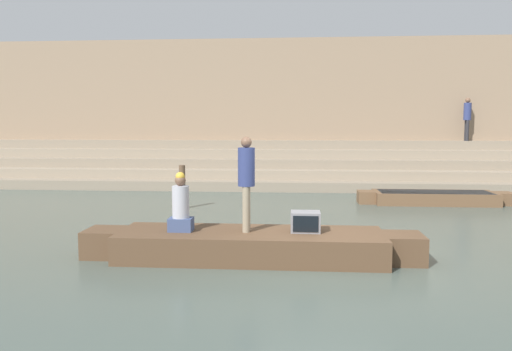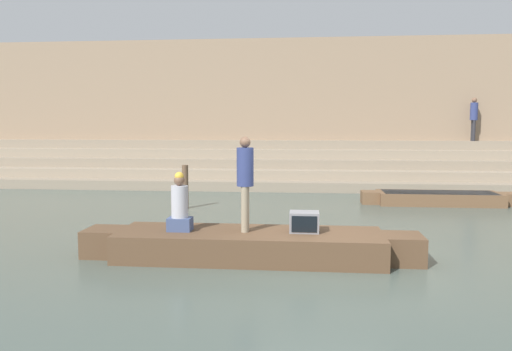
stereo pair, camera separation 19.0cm
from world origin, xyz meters
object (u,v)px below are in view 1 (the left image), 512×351
object	(u,v)px
person_standing	(246,177)
person_on_steps	(467,116)
rowboat_main	(251,244)
mooring_post	(182,187)
tv_set	(305,222)
person_rowing	(181,207)
moored_boat_shore	(434,197)

from	to	relation	value
person_standing	person_on_steps	world-z (taller)	person_on_steps
rowboat_main	person_standing	bearing A→B (deg)	159.75
person_standing	mooring_post	world-z (taller)	person_standing
rowboat_main	tv_set	distance (m)	1.07
mooring_post	person_on_steps	size ratio (longest dim) A/B	0.72
person_standing	person_rowing	size ratio (longest dim) A/B	1.59
tv_set	person_standing	bearing A→B (deg)	-172.21
person_rowing	mooring_post	distance (m)	5.45
person_rowing	person_on_steps	size ratio (longest dim) A/B	0.61
person_standing	mooring_post	size ratio (longest dim) A/B	1.35
person_standing	mooring_post	bearing A→B (deg)	101.58
rowboat_main	moored_boat_shore	xyz separation A→B (m)	(5.07, 6.76, -0.06)
rowboat_main	person_rowing	size ratio (longest dim) A/B	5.68
person_standing	tv_set	size ratio (longest dim) A/B	3.26
tv_set	person_on_steps	size ratio (longest dim) A/B	0.30
rowboat_main	person_rowing	xyz separation A→B (m)	(-1.27, -0.04, 0.68)
rowboat_main	person_on_steps	xyz separation A→B (m)	(7.81, 12.37, 2.53)
rowboat_main	person_standing	distance (m)	1.24
rowboat_main	mooring_post	size ratio (longest dim) A/B	4.83
mooring_post	person_rowing	bearing A→B (deg)	-77.29
person_rowing	person_on_steps	xyz separation A→B (m)	(9.08, 12.42, 1.85)
moored_boat_shore	person_standing	bearing A→B (deg)	-132.05
person_rowing	person_on_steps	distance (m)	15.49
person_on_steps	moored_boat_shore	bearing A→B (deg)	-13.16
person_rowing	rowboat_main	bearing A→B (deg)	-3.61
person_on_steps	person_standing	bearing A→B (deg)	-19.73
rowboat_main	person_standing	size ratio (longest dim) A/B	3.57
person_standing	mooring_post	distance (m)	5.82
rowboat_main	person_on_steps	distance (m)	14.85
person_on_steps	tv_set	bearing A→B (deg)	-16.17
person_on_steps	person_rowing	bearing A→B (deg)	-23.35
tv_set	moored_boat_shore	xyz separation A→B (m)	(4.08, 6.68, -0.48)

